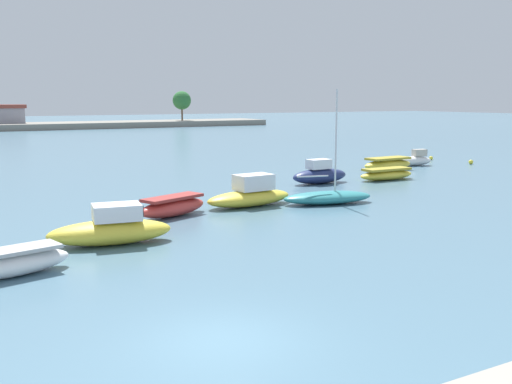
# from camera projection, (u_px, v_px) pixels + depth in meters

# --- Properties ---
(ground_plane) EXTENTS (400.00, 400.00, 0.00)m
(ground_plane) POSITION_uv_depth(u_px,v_px,m) (224.00, 340.00, 14.54)
(ground_plane) COLOR slate
(moored_boat_1) EXTENTS (4.23, 2.26, 0.93)m
(moored_boat_1) POSITION_uv_depth(u_px,v_px,m) (11.00, 263.00, 19.69)
(moored_boat_1) COLOR white
(moored_boat_1) RESTS_ON ground
(moored_boat_2) EXTENTS (5.21, 2.61, 1.64)m
(moored_boat_2) POSITION_uv_depth(u_px,v_px,m) (111.00, 229.00, 24.01)
(moored_boat_2) COLOR yellow
(moored_boat_2) RESTS_ON ground
(moored_boat_3) EXTENTS (4.39, 2.81, 1.02)m
(moored_boat_3) POSITION_uv_depth(u_px,v_px,m) (173.00, 207.00, 29.76)
(moored_boat_3) COLOR #C63833
(moored_boat_3) RESTS_ON ground
(moored_boat_4) EXTENTS (5.42, 2.45, 1.74)m
(moored_boat_4) POSITION_uv_depth(u_px,v_px,m) (250.00, 195.00, 32.59)
(moored_boat_4) COLOR yellow
(moored_boat_4) RESTS_ON ground
(moored_boat_5) EXTENTS (5.51, 2.94, 6.41)m
(moored_boat_5) POSITION_uv_depth(u_px,v_px,m) (328.00, 197.00, 33.26)
(moored_boat_5) COLOR teal
(moored_boat_5) RESTS_ON ground
(moored_boat_6) EXTENTS (4.52, 1.80, 1.71)m
(moored_boat_6) POSITION_uv_depth(u_px,v_px,m) (320.00, 175.00, 41.18)
(moored_boat_6) COLOR navy
(moored_boat_6) RESTS_ON ground
(moored_boat_7) EXTENTS (4.68, 1.51, 0.87)m
(moored_boat_7) POSITION_uv_depth(u_px,v_px,m) (386.00, 174.00, 43.02)
(moored_boat_7) COLOR yellow
(moored_boat_7) RESTS_ON ground
(moored_boat_8) EXTENTS (4.94, 1.97, 1.08)m
(moored_boat_8) POSITION_uv_depth(u_px,v_px,m) (388.00, 164.00, 48.73)
(moored_boat_8) COLOR yellow
(moored_boat_8) RESTS_ON ground
(moored_boat_9) EXTENTS (3.50, 1.75, 1.44)m
(moored_boat_9) POSITION_uv_depth(u_px,v_px,m) (415.00, 160.00, 52.14)
(moored_boat_9) COLOR white
(moored_boat_9) RESTS_ON ground
(mooring_buoy_1) EXTENTS (0.38, 0.38, 0.38)m
(mooring_buoy_1) POSITION_uv_depth(u_px,v_px,m) (431.00, 158.00, 56.94)
(mooring_buoy_1) COLOR yellow
(mooring_buoy_1) RESTS_ON ground
(mooring_buoy_2) EXTENTS (0.41, 0.41, 0.41)m
(mooring_buoy_2) POSITION_uv_depth(u_px,v_px,m) (471.00, 162.00, 53.28)
(mooring_buoy_2) COLOR yellow
(mooring_buoy_2) RESTS_ON ground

